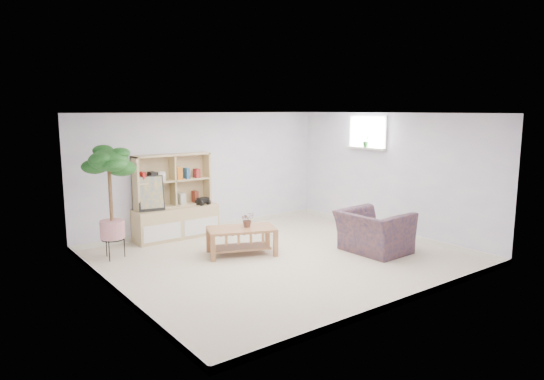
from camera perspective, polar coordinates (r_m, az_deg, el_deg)
floor at (r=8.19m, az=0.90°, el=-8.03°), size 5.50×5.00×0.01m
ceiling at (r=7.81m, az=0.95°, el=9.02°), size 5.50×5.00×0.01m
walls at (r=7.91m, az=0.93°, el=0.29°), size 5.51×5.01×2.40m
baseboard at (r=8.17m, az=0.90°, el=-7.69°), size 5.50×5.00×0.10m
window at (r=10.12m, az=11.23°, el=6.67°), size 0.10×0.98×0.68m
window_sill at (r=10.10m, az=10.95°, el=4.85°), size 0.14×1.00×0.04m
storage_unit at (r=9.46m, az=-11.29°, el=-0.77°), size 1.62×0.55×1.62m
poster at (r=9.17m, az=-14.04°, el=-0.40°), size 0.48×0.19×0.65m
toy_truck at (r=9.62m, az=-8.14°, el=-1.25°), size 0.33×0.25×0.16m
coffee_table at (r=8.36m, az=-3.61°, el=-6.01°), size 1.29×1.00×0.47m
table_plant at (r=8.34m, az=-2.92°, el=-3.48°), size 0.25×0.22×0.26m
floor_tree at (r=8.39m, az=-18.42°, el=-1.43°), size 0.81×0.81×1.89m
armchair at (r=8.62m, az=11.90°, el=-4.48°), size 1.01×1.15×0.83m
sill_plant at (r=10.08m, az=11.00°, el=5.70°), size 0.15×0.13×0.26m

